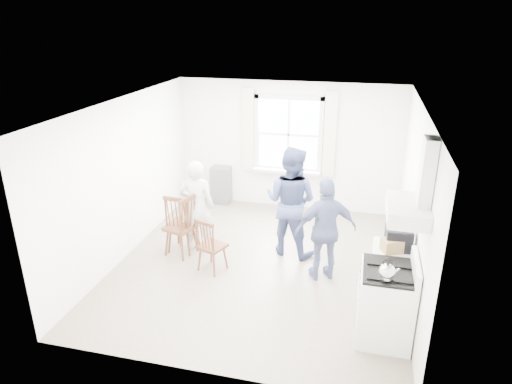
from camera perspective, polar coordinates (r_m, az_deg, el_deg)
name	(u,v)px	position (r m, az deg, el deg)	size (l,w,h in m)	color
room_shell	(260,190)	(6.96, 0.53, 0.31)	(4.62, 5.12, 2.64)	gray
window_assembly	(288,139)	(9.19, 4.04, 6.60)	(1.88, 0.24, 1.70)	white
range_hood	(414,198)	(5.36, 19.14, -0.66)	(0.45, 0.76, 0.94)	silver
shelf_unit	(221,185)	(9.73, -4.38, 0.87)	(0.40, 0.30, 0.80)	slate
gas_stove	(386,303)	(5.99, 15.91, -13.18)	(0.68, 0.76, 1.12)	white
kettle	(387,272)	(5.51, 16.05, -9.60)	(0.20, 0.20, 0.28)	silver
low_cabinet	(390,276)	(6.61, 16.37, -10.07)	(0.50, 0.55, 0.90)	silver
stereo_stack	(398,238)	(6.31, 17.38, -5.56)	(0.36, 0.33, 0.30)	black
cardboard_box	(393,245)	(6.24, 16.74, -6.41)	(0.28, 0.20, 0.18)	olive
windsor_chair_a	(179,218)	(7.67, -9.64, -3.25)	(0.47, 0.46, 1.05)	#4D2918
windsor_chair_b	(208,240)	(7.08, -6.08, -6.03)	(0.50, 0.49, 0.91)	#4D2918
windsor_chair_c	(185,220)	(7.58, -8.85, -3.43)	(0.56, 0.56, 1.07)	#4D2918
person_left	(197,206)	(7.67, -7.42, -1.80)	(0.59, 0.59, 1.61)	silver
person_mid	(291,201)	(7.51, 4.36, -1.18)	(0.90, 0.90, 1.85)	#3F4A76
person_right	(326,230)	(6.88, 8.71, -4.72)	(0.94, 0.94, 1.61)	navy
potted_plant	(301,164)	(9.20, 5.70, 3.57)	(0.17, 0.17, 0.30)	#31703A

